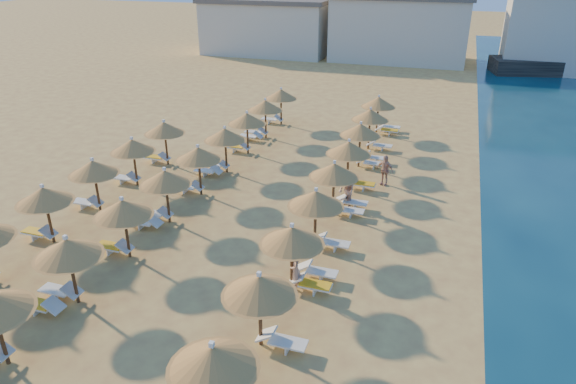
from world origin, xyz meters
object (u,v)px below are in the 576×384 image
(beachgoer_c, at_px, (385,170))
(parasol_row_west, at_px, (165,179))
(beachgoer_a, at_px, (295,269))
(parasol_row_east, at_px, (316,200))
(beachgoer_b, at_px, (346,190))

(beachgoer_c, bearing_deg, parasol_row_west, -120.47)
(beachgoer_a, bearing_deg, beachgoer_c, 150.53)
(parasol_row_west, bearing_deg, parasol_row_east, 0.00)
(parasol_row_east, xyz_separation_m, beachgoer_b, (0.44, 4.07, -1.30))
(parasol_row_west, relative_size, beachgoer_c, 20.34)
(beachgoer_c, xyz_separation_m, beachgoer_a, (-1.65, -10.49, -0.01))
(beachgoer_c, bearing_deg, beachgoer_b, -92.94)
(parasol_row_west, relative_size, beachgoer_b, 19.31)
(parasol_row_east, distance_m, beachgoer_b, 4.30)
(beachgoer_b, height_order, beachgoer_a, beachgoer_b)
(beachgoer_b, bearing_deg, beachgoer_c, 117.18)
(beachgoer_c, relative_size, beachgoer_a, 1.01)
(beachgoer_a, bearing_deg, parasol_row_west, -134.53)
(parasol_row_west, height_order, beachgoer_c, parasol_row_west)
(parasol_row_west, bearing_deg, beachgoer_b, 28.95)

